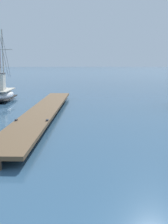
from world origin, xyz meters
name	(u,v)px	position (x,y,z in m)	size (l,w,h in m)	color
floating_dock	(44,110)	(-4.08, 14.93, 0.36)	(2.68, 19.38, 0.53)	brown
fishing_boat_0	(1,93)	(-8.69, 22.22, 0.70)	(2.04, 6.25, 6.39)	silver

